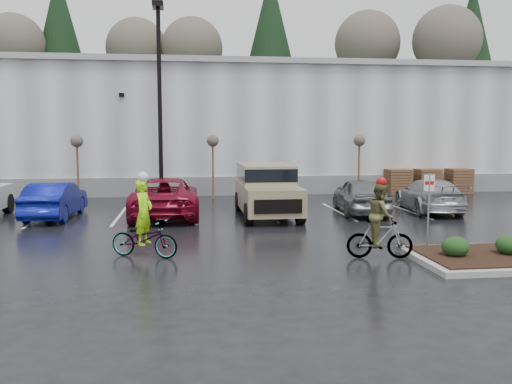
{
  "coord_description": "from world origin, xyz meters",
  "views": [
    {
      "loc": [
        -2.86,
        -13.89,
        3.35
      ],
      "look_at": [
        -0.48,
        4.33,
        1.3
      ],
      "focal_mm": 38.0,
      "sensor_mm": 36.0,
      "label": 1
    }
  ],
  "objects": [
    {
      "name": "sapling_mid",
      "position": [
        -1.5,
        13.0,
        2.73
      ],
      "size": [
        0.6,
        0.6,
        3.2
      ],
      "color": "#523721",
      "rests_on": "ground"
    },
    {
      "name": "car_far_silver",
      "position": [
        7.32,
        7.6,
        0.68
      ],
      "size": [
        2.47,
        4.9,
        1.37
      ],
      "primitive_type": "imported",
      "rotation": [
        0.0,
        0.0,
        3.02
      ],
      "color": "#A3A6AB",
      "rests_on": "ground"
    },
    {
      "name": "wooded_ridge",
      "position": [
        0.0,
        45.0,
        3.0
      ],
      "size": [
        80.0,
        25.0,
        6.0
      ],
      "primitive_type": "cube",
      "color": "#1C3817",
      "rests_on": "ground"
    },
    {
      "name": "shrub_a",
      "position": [
        4.0,
        -1.0,
        0.41
      ],
      "size": [
        0.7,
        0.7,
        0.52
      ],
      "primitive_type": "ellipsoid",
      "color": "#123516",
      "rests_on": "curb_island"
    },
    {
      "name": "warehouse",
      "position": [
        0.0,
        21.99,
        3.65
      ],
      "size": [
        60.5,
        15.5,
        7.2
      ],
      "color": "#A4A6A8",
      "rests_on": "ground"
    },
    {
      "name": "fire_lane_sign",
      "position": [
        3.8,
        0.2,
        1.41
      ],
      "size": [
        0.3,
        0.05,
        2.2
      ],
      "color": "gray",
      "rests_on": "ground"
    },
    {
      "name": "ground",
      "position": [
        0.0,
        0.0,
        0.0
      ],
      "size": [
        120.0,
        120.0,
        0.0
      ],
      "primitive_type": "plane",
      "color": "black",
      "rests_on": "ground"
    },
    {
      "name": "cyclist_hivis",
      "position": [
        -3.98,
        0.64,
        0.71
      ],
      "size": [
        2.01,
        1.34,
        2.3
      ],
      "rotation": [
        0.0,
        0.0,
        1.18
      ],
      "color": "#3F3F44",
      "rests_on": "ground"
    },
    {
      "name": "sapling_east",
      "position": [
        6.0,
        13.0,
        2.73
      ],
      "size": [
        0.6,
        0.6,
        3.2
      ],
      "color": "#523721",
      "rests_on": "ground"
    },
    {
      "name": "cyclist_olive",
      "position": [
        2.22,
        -0.32,
        0.8
      ],
      "size": [
        1.74,
        0.87,
        2.18
      ],
      "rotation": [
        0.0,
        0.0,
        1.38
      ],
      "color": "#3F3F44",
      "rests_on": "ground"
    },
    {
      "name": "car_red",
      "position": [
        -3.68,
        7.7,
        0.78
      ],
      "size": [
        2.58,
        5.59,
        1.55
      ],
      "primitive_type": "imported",
      "rotation": [
        0.0,
        0.0,
        3.14
      ],
      "color": "maroon",
      "rests_on": "ground"
    },
    {
      "name": "shrub_b",
      "position": [
        5.5,
        -1.0,
        0.41
      ],
      "size": [
        0.7,
        0.7,
        0.52
      ],
      "primitive_type": "ellipsoid",
      "color": "#123516",
      "rests_on": "curb_island"
    },
    {
      "name": "pallet_stack_c",
      "position": [
        12.0,
        14.0,
        0.68
      ],
      "size": [
        1.2,
        1.2,
        1.35
      ],
      "primitive_type": "cube",
      "color": "#523721",
      "rests_on": "ground"
    },
    {
      "name": "suv_tan",
      "position": [
        0.34,
        7.1,
        1.03
      ],
      "size": [
        2.2,
        5.1,
        2.06
      ],
      "primitive_type": null,
      "color": "gray",
      "rests_on": "ground"
    },
    {
      "name": "pallet_stack_b",
      "position": [
        10.2,
        14.0,
        0.68
      ],
      "size": [
        1.2,
        1.2,
        1.35
      ],
      "primitive_type": "cube",
      "color": "#523721",
      "rests_on": "ground"
    },
    {
      "name": "lamppost",
      "position": [
        -4.0,
        12.0,
        5.69
      ],
      "size": [
        0.5,
        1.0,
        9.22
      ],
      "color": "black",
      "rests_on": "ground"
    },
    {
      "name": "car_blue",
      "position": [
        -7.9,
        7.77,
        0.71
      ],
      "size": [
        1.72,
        4.38,
        1.42
      ],
      "primitive_type": "imported",
      "rotation": [
        0.0,
        0.0,
        3.09
      ],
      "color": "navy",
      "rests_on": "ground"
    },
    {
      "name": "car_grey",
      "position": [
        4.3,
        7.49,
        0.75
      ],
      "size": [
        2.22,
        4.56,
        1.5
      ],
      "primitive_type": "imported",
      "rotation": [
        0.0,
        0.0,
        3.04
      ],
      "color": "slate",
      "rests_on": "ground"
    },
    {
      "name": "pallet_stack_a",
      "position": [
        8.5,
        14.0,
        0.68
      ],
      "size": [
        1.2,
        1.2,
        1.35
      ],
      "primitive_type": "cube",
      "color": "#523721",
      "rests_on": "ground"
    },
    {
      "name": "sapling_west",
      "position": [
        -8.0,
        13.0,
        2.73
      ],
      "size": [
        0.6,
        0.6,
        3.2
      ],
      "color": "#523721",
      "rests_on": "ground"
    }
  ]
}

